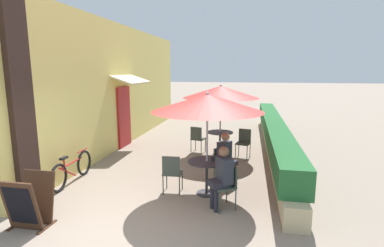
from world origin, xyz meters
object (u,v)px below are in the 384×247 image
at_px(patio_table_near, 207,170).
at_px(seated_patron_near_back, 226,156).
at_px(patio_umbrella_near, 207,103).
at_px(cafe_chair_mid_right, 197,137).
at_px(patio_umbrella_mid, 221,92).
at_px(cafe_chair_near_left, 172,171).
at_px(cafe_chair_mid_left, 244,141).
at_px(cafe_chair_near_right, 227,183).
at_px(cafe_chair_near_back, 222,162).
at_px(menu_board, 30,202).
at_px(patio_table_mid, 220,138).
at_px(bicycle_leaning, 72,169).
at_px(coffee_cup_near, 213,158).
at_px(seated_patron_near_right, 222,175).

relative_size(patio_table_near, seated_patron_near_back, 0.65).
relative_size(patio_umbrella_near, cafe_chair_mid_right, 2.69).
distance_m(patio_umbrella_near, patio_umbrella_mid, 3.10).
xyz_separation_m(patio_umbrella_near, cafe_chair_near_left, (-0.74, -0.12, -1.49)).
distance_m(patio_table_near, patio_umbrella_mid, 3.42).
height_order(patio_table_near, cafe_chair_mid_left, cafe_chair_mid_left).
height_order(cafe_chair_near_right, cafe_chair_mid_right, same).
height_order(cafe_chair_near_back, menu_board, menu_board).
xyz_separation_m(patio_table_mid, patio_umbrella_mid, (0.00, 0.00, 1.45)).
bearing_deg(cafe_chair_near_back, bicycle_leaning, -52.62).
bearing_deg(cafe_chair_mid_right, seated_patron_near_back, -51.98).
distance_m(cafe_chair_near_left, menu_board, 2.73).
relative_size(patio_umbrella_mid, cafe_chair_mid_left, 2.69).
xyz_separation_m(seated_patron_near_back, bicycle_leaning, (-3.62, -0.61, -0.35)).
xyz_separation_m(cafe_chair_near_back, cafe_chair_mid_right, (-1.03, 2.51, 0.00)).
height_order(patio_umbrella_mid, menu_board, patio_umbrella_mid).
relative_size(cafe_chair_near_left, coffee_cup_near, 9.67).
bearing_deg(patio_umbrella_mid, cafe_chair_near_back, -83.20).
xyz_separation_m(cafe_chair_near_right, cafe_chair_mid_right, (-1.24, 3.79, 0.00)).
distance_m(seated_patron_near_right, patio_table_mid, 3.77).
height_order(patio_umbrella_near, cafe_chair_mid_right, patio_umbrella_near).
height_order(cafe_chair_near_left, bicycle_leaning, cafe_chair_near_left).
bearing_deg(cafe_chair_mid_left, patio_umbrella_mid, 5.83).
xyz_separation_m(cafe_chair_mid_left, bicycle_leaning, (-3.98, -2.95, -0.18)).
bearing_deg(cafe_chair_mid_left, patio_table_mid, 5.83).
bearing_deg(patio_umbrella_near, coffee_cup_near, 29.28).
height_order(patio_table_near, seated_patron_near_back, seated_patron_near_back).
bearing_deg(patio_umbrella_near, cafe_chair_near_back, 69.05).
xyz_separation_m(cafe_chair_near_left, cafe_chair_mid_left, (1.47, 3.11, 0.00)).
distance_m(patio_table_mid, cafe_chair_mid_right, 0.75).
distance_m(seated_patron_near_right, cafe_chair_mid_right, 4.02).
bearing_deg(cafe_chair_near_left, cafe_chair_mid_left, 61.44).
xyz_separation_m(patio_table_near, menu_board, (-2.79, -1.93, -0.10)).
bearing_deg(patio_umbrella_mid, patio_table_mid, -97.13).
relative_size(cafe_chair_mid_left, cafe_chair_mid_right, 1.00).
bearing_deg(menu_board, seated_patron_near_right, 21.80).
bearing_deg(cafe_chair_near_back, seated_patron_near_right, 31.51).
height_order(patio_table_mid, bicycle_leaning, patio_table_mid).
relative_size(patio_umbrella_mid, bicycle_leaning, 1.33).
bearing_deg(cafe_chair_mid_left, patio_table_near, 90.47).
bearing_deg(cafe_chair_near_left, patio_table_near, 5.83).
distance_m(patio_umbrella_near, menu_board, 3.73).
distance_m(cafe_chair_near_left, coffee_cup_near, 0.93).
distance_m(seated_patron_near_right, menu_board, 3.43).
relative_size(patio_umbrella_near, seated_patron_near_back, 1.87).
height_order(cafe_chair_near_right, cafe_chair_near_back, same).
relative_size(cafe_chair_near_right, coffee_cup_near, 9.67).
distance_m(patio_table_near, coffee_cup_near, 0.27).
xyz_separation_m(patio_umbrella_mid, cafe_chair_mid_right, (-0.75, 0.11, -1.49)).
height_order(patio_table_mid, menu_board, menu_board).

